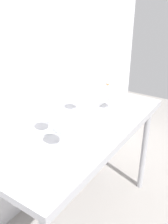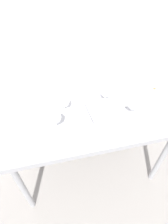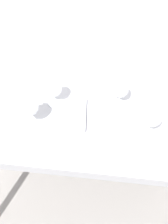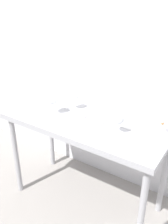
{
  "view_description": "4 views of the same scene",
  "coord_description": "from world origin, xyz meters",
  "px_view_note": "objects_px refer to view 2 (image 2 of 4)",
  "views": [
    {
      "loc": [
        -1.16,
        -0.82,
        1.66
      ],
      "look_at": [
        0.07,
        0.01,
        0.95
      ],
      "focal_mm": 38.72,
      "sensor_mm": 36.0,
      "label": 1
    },
    {
      "loc": [
        -0.28,
        -0.99,
        2.03
      ],
      "look_at": [
        -0.06,
        -0.05,
        1.0
      ],
      "focal_mm": 30.57,
      "sensor_mm": 36.0,
      "label": 2
    },
    {
      "loc": [
        0.11,
        -1.05,
        2.08
      ],
      "look_at": [
        -0.01,
        -0.05,
        1.0
      ],
      "focal_mm": 47.45,
      "sensor_mm": 36.0,
      "label": 3
    },
    {
      "loc": [
        1.0,
        -1.56,
        1.86
      ],
      "look_at": [
        -0.03,
        0.0,
        0.95
      ],
      "focal_mm": 40.08,
      "sensor_mm": 36.0,
      "label": 4
    }
  ],
  "objects_px": {
    "wine_glass_near_right": "(134,104)",
    "decanter_funnel": "(153,92)",
    "tasting_sheet_upper": "(126,95)",
    "wine_glass_far_right": "(106,92)",
    "tasting_sheet_lower": "(43,109)",
    "wine_glass_far_left": "(64,102)",
    "wine_glass_near_left": "(54,118)",
    "open_notebook": "(89,114)"
  },
  "relations": [
    {
      "from": "tasting_sheet_upper",
      "to": "decanter_funnel",
      "type": "xyz_separation_m",
      "value": [
        0.23,
        -0.05,
        0.04
      ]
    },
    {
      "from": "tasting_sheet_upper",
      "to": "decanter_funnel",
      "type": "distance_m",
      "value": 0.24
    },
    {
      "from": "decanter_funnel",
      "to": "open_notebook",
      "type": "bearing_deg",
      "value": -171.31
    },
    {
      "from": "wine_glass_far_right",
      "to": "wine_glass_far_left",
      "type": "bearing_deg",
      "value": -173.56
    },
    {
      "from": "wine_glass_far_right",
      "to": "tasting_sheet_upper",
      "type": "relative_size",
      "value": 0.57
    },
    {
      "from": "wine_glass_near_right",
      "to": "decanter_funnel",
      "type": "relative_size",
      "value": 1.32
    },
    {
      "from": "wine_glass_far_left",
      "to": "decanter_funnel",
      "type": "xyz_separation_m",
      "value": [
        0.79,
        0.02,
        -0.07
      ]
    },
    {
      "from": "wine_glass_near_right",
      "to": "tasting_sheet_upper",
      "type": "bearing_deg",
      "value": 79.2
    },
    {
      "from": "wine_glass_near_right",
      "to": "wine_glass_near_left",
      "type": "xyz_separation_m",
      "value": [
        -0.61,
        -0.02,
        0.02
      ]
    },
    {
      "from": "wine_glass_far_right",
      "to": "decanter_funnel",
      "type": "distance_m",
      "value": 0.44
    },
    {
      "from": "wine_glass_far_right",
      "to": "tasting_sheet_upper",
      "type": "bearing_deg",
      "value": 9.91
    },
    {
      "from": "wine_glass_near_left",
      "to": "wine_glass_near_right",
      "type": "bearing_deg",
      "value": 1.44
    },
    {
      "from": "wine_glass_far_right",
      "to": "wine_glass_near_left",
      "type": "xyz_separation_m",
      "value": [
        -0.44,
        -0.21,
        0.03
      ]
    },
    {
      "from": "tasting_sheet_upper",
      "to": "tasting_sheet_lower",
      "type": "distance_m",
      "value": 0.73
    },
    {
      "from": "wine_glass_far_left",
      "to": "wine_glass_near_left",
      "type": "xyz_separation_m",
      "value": [
        -0.09,
        -0.17,
        0.02
      ]
    },
    {
      "from": "wine_glass_far_right",
      "to": "decanter_funnel",
      "type": "xyz_separation_m",
      "value": [
        0.44,
        -0.02,
        -0.07
      ]
    },
    {
      "from": "tasting_sheet_upper",
      "to": "wine_glass_near_left",
      "type": "bearing_deg",
      "value": -160.32
    },
    {
      "from": "wine_glass_near_right",
      "to": "open_notebook",
      "type": "relative_size",
      "value": 0.47
    },
    {
      "from": "wine_glass_near_right",
      "to": "open_notebook",
      "type": "bearing_deg",
      "value": 165.72
    },
    {
      "from": "wine_glass_far_right",
      "to": "tasting_sheet_lower",
      "type": "xyz_separation_m",
      "value": [
        -0.52,
        0.03,
        -0.11
      ]
    },
    {
      "from": "wine_glass_near_right",
      "to": "wine_glass_far_right",
      "type": "distance_m",
      "value": 0.25
    },
    {
      "from": "wine_glass_far_left",
      "to": "wine_glass_near_left",
      "type": "relative_size",
      "value": 0.88
    },
    {
      "from": "wine_glass_far_left",
      "to": "wine_glass_near_right",
      "type": "distance_m",
      "value": 0.54
    },
    {
      "from": "wine_glass_near_right",
      "to": "tasting_sheet_lower",
      "type": "xyz_separation_m",
      "value": [
        -0.69,
        0.23,
        -0.12
      ]
    },
    {
      "from": "tasting_sheet_upper",
      "to": "wine_glass_far_left",
      "type": "bearing_deg",
      "value": -173.12
    },
    {
      "from": "open_notebook",
      "to": "tasting_sheet_lower",
      "type": "distance_m",
      "value": 0.38
    },
    {
      "from": "tasting_sheet_upper",
      "to": "open_notebook",
      "type": "bearing_deg",
      "value": -159.74
    },
    {
      "from": "wine_glass_far_right",
      "to": "tasting_sheet_upper",
      "type": "xyz_separation_m",
      "value": [
        0.21,
        0.04,
        -0.11
      ]
    },
    {
      "from": "wine_glass_far_left",
      "to": "wine_glass_near_left",
      "type": "height_order",
      "value": "wine_glass_near_left"
    },
    {
      "from": "wine_glass_near_right",
      "to": "wine_glass_far_right",
      "type": "relative_size",
      "value": 1.07
    },
    {
      "from": "wine_glass_far_right",
      "to": "open_notebook",
      "type": "relative_size",
      "value": 0.44
    },
    {
      "from": "tasting_sheet_lower",
      "to": "decanter_funnel",
      "type": "xyz_separation_m",
      "value": [
        0.96,
        -0.05,
        0.04
      ]
    },
    {
      "from": "wine_glass_far_right",
      "to": "decanter_funnel",
      "type": "bearing_deg",
      "value": -2.06
    },
    {
      "from": "wine_glass_near_right",
      "to": "open_notebook",
      "type": "xyz_separation_m",
      "value": [
        -0.33,
        0.08,
        -0.11
      ]
    },
    {
      "from": "tasting_sheet_lower",
      "to": "decanter_funnel",
      "type": "relative_size",
      "value": 1.9
    },
    {
      "from": "wine_glass_far_left",
      "to": "tasting_sheet_upper",
      "type": "height_order",
      "value": "wine_glass_far_left"
    },
    {
      "from": "tasting_sheet_upper",
      "to": "decanter_funnel",
      "type": "bearing_deg",
      "value": -13.38
    },
    {
      "from": "tasting_sheet_upper",
      "to": "decanter_funnel",
      "type": "relative_size",
      "value": 2.17
    },
    {
      "from": "wine_glass_far_left",
      "to": "tasting_sheet_upper",
      "type": "bearing_deg",
      "value": 7.71
    },
    {
      "from": "wine_glass_far_right",
      "to": "open_notebook",
      "type": "height_order",
      "value": "wine_glass_far_right"
    },
    {
      "from": "wine_glass_far_left",
      "to": "wine_glass_near_left",
      "type": "distance_m",
      "value": 0.19
    },
    {
      "from": "tasting_sheet_upper",
      "to": "wine_glass_far_right",
      "type": "bearing_deg",
      "value": -170.92
    }
  ]
}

